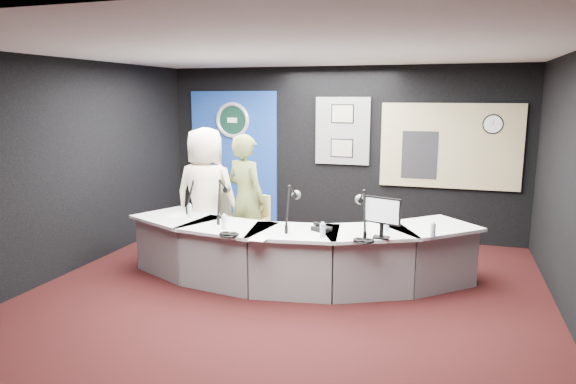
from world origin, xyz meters
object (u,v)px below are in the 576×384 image
(person_man, at_px, (206,196))
(person_woman, at_px, (246,200))
(armchair_right, at_px, (246,231))
(broadcast_desk, at_px, (293,253))
(armchair_left, at_px, (207,231))

(person_man, xyz_separation_m, person_woman, (0.55, 0.11, -0.04))
(person_woman, bearing_deg, person_man, 35.87)
(armchair_right, relative_size, person_woman, 0.50)
(person_man, bearing_deg, armchair_right, -169.91)
(broadcast_desk, relative_size, armchair_left, 5.11)
(armchair_left, xyz_separation_m, person_man, (0.00, 0.00, 0.51))
(broadcast_desk, bearing_deg, armchair_left, 163.94)
(person_man, distance_m, person_woman, 0.57)
(person_woman, bearing_deg, armchair_right, -0.00)
(armchair_left, xyz_separation_m, armchair_right, (0.55, 0.11, 0.01))
(armchair_left, distance_m, person_woman, 0.73)
(person_man, bearing_deg, person_woman, -169.91)
(person_man, bearing_deg, armchair_left, 180.00)
(broadcast_desk, distance_m, person_man, 1.56)
(person_man, height_order, person_woman, person_man)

